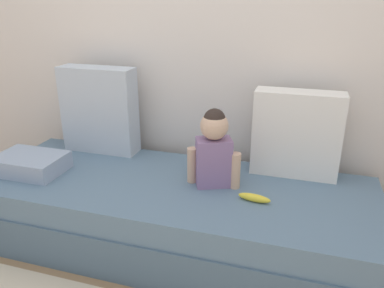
% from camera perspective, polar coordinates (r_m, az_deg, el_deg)
% --- Properties ---
extents(ground_plane, '(12.00, 12.00, 0.00)m').
position_cam_1_polar(ground_plane, '(2.36, -2.59, -14.45)').
color(ground_plane, '#93704C').
extents(back_wall, '(5.51, 0.10, 2.46)m').
position_cam_1_polar(back_wall, '(2.45, 1.49, 17.84)').
color(back_wall, silver).
rests_on(back_wall, ground).
extents(couch, '(2.31, 0.86, 0.39)m').
position_cam_1_polar(couch, '(2.25, -2.67, -10.43)').
color(couch, '#495F70').
rests_on(couch, ground).
extents(throw_pillow_left, '(0.50, 0.16, 0.57)m').
position_cam_1_polar(throw_pillow_left, '(2.58, -13.77, 4.99)').
color(throw_pillow_left, '#B2BCC6').
rests_on(throw_pillow_left, couch).
extents(throw_pillow_right, '(0.49, 0.16, 0.50)m').
position_cam_1_polar(throw_pillow_right, '(2.25, 15.46, 1.46)').
color(throw_pillow_right, silver).
rests_on(throw_pillow_right, couch).
extents(toddler, '(0.30, 0.19, 0.44)m').
position_cam_1_polar(toddler, '(2.05, 3.31, -0.55)').
color(toddler, gray).
rests_on(toddler, couch).
extents(banana, '(0.17, 0.07, 0.04)m').
position_cam_1_polar(banana, '(1.99, 9.38, -8.00)').
color(banana, yellow).
rests_on(banana, couch).
extents(folded_blanket, '(0.40, 0.28, 0.10)m').
position_cam_1_polar(folded_blanket, '(2.46, -23.19, -2.72)').
color(folded_blanket, '#8E9EB2').
rests_on(folded_blanket, couch).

